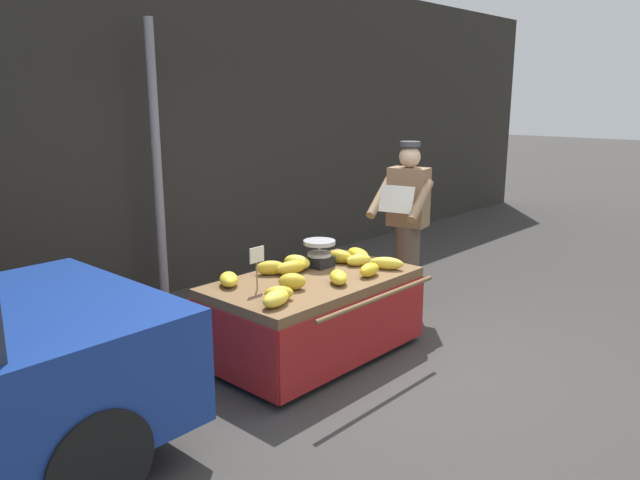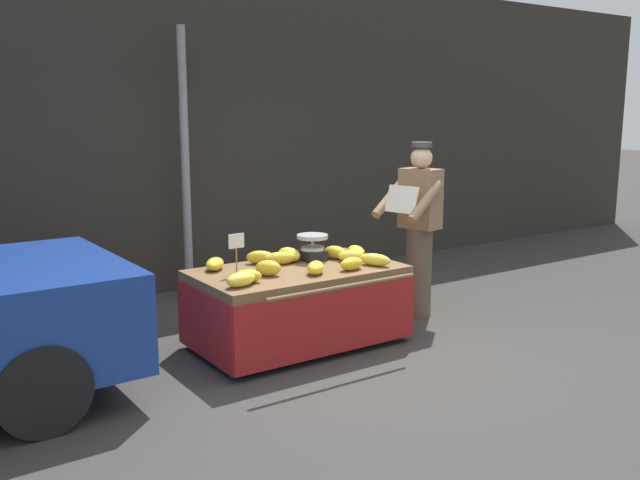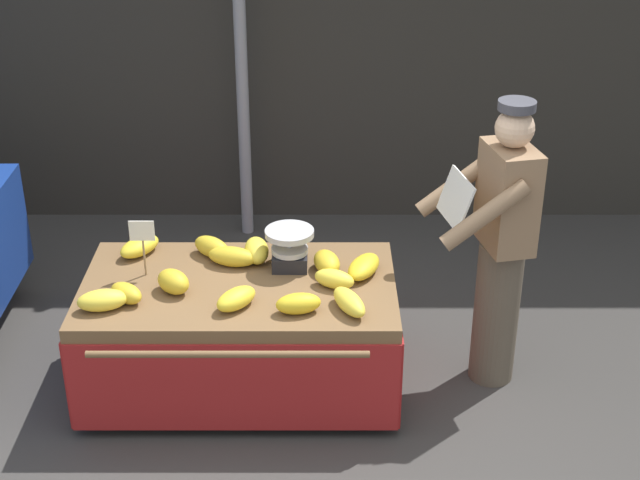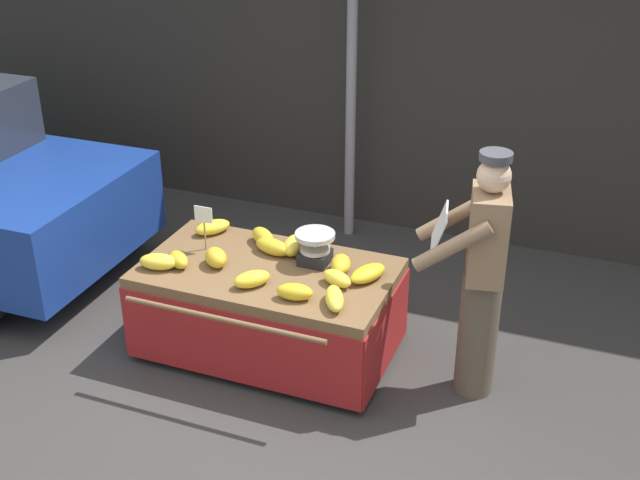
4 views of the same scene
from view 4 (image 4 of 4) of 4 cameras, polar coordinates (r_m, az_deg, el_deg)
ground_plane at (r=5.43m, az=-3.79°, el=-12.44°), size 60.00×60.00×0.00m
back_wall at (r=7.40m, az=6.52°, el=13.92°), size 16.00×0.24×3.59m
street_pole at (r=7.22m, az=2.18°, el=10.81°), size 0.09×0.09×2.88m
banana_cart at (r=5.81m, az=-3.64°, el=-3.53°), size 1.78×1.21×0.68m
weighing_scale at (r=5.72m, az=-0.35°, el=-0.56°), size 0.28×0.28×0.23m
price_sign at (r=5.90m, az=-8.07°, el=1.48°), size 0.14×0.01×0.34m
banana_bunch_0 at (r=6.02m, az=-3.97°, el=0.23°), size 0.27×0.26×0.12m
banana_bunch_1 at (r=5.55m, az=3.34°, el=-2.32°), size 0.26×0.33×0.10m
banana_bunch_2 at (r=5.78m, az=-11.14°, el=-1.48°), size 0.29×0.20×0.11m
banana_bunch_3 at (r=5.88m, az=-1.82°, el=-0.37°), size 0.17×0.27×0.13m
banana_bunch_4 at (r=6.22m, az=-7.46°, el=0.89°), size 0.28×0.31×0.10m
banana_bunch_5 at (r=5.32m, az=-1.77°, el=-3.61°), size 0.26×0.17×0.11m
banana_bunch_6 at (r=5.75m, az=-7.23°, el=-1.21°), size 0.25×0.25×0.13m
banana_bunch_7 at (r=5.47m, az=1.19°, el=-2.69°), size 0.26×0.20×0.10m
banana_bunch_8 at (r=5.63m, az=1.44°, el=-1.70°), size 0.20×0.26×0.12m
banana_bunch_9 at (r=5.48m, az=-4.74°, el=-2.72°), size 0.27×0.28×0.11m
banana_bunch_10 at (r=5.25m, az=1.01°, el=-4.08°), size 0.23×0.31×0.11m
banana_bunch_11 at (r=5.88m, az=-3.29°, el=-0.47°), size 0.31×0.20×0.11m
banana_bunch_12 at (r=5.79m, az=-9.79°, el=-1.35°), size 0.24×0.23×0.10m
vendor_person at (r=5.32m, az=11.10°, el=-2.48°), size 0.65×0.60×1.71m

